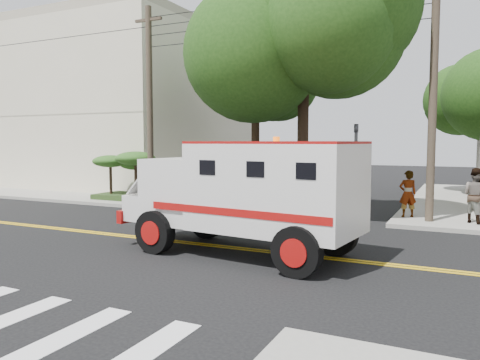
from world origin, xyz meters
The scene contains 13 objects.
ground centered at (0.00, 0.00, 0.00)m, with size 100.00×100.00×0.00m, color black.
sidewalk_nw centered at (-13.50, 13.50, 0.07)m, with size 17.00×17.00×0.15m, color gray.
building_left centered at (-15.50, 15.00, 5.15)m, with size 16.00×14.00×10.00m, color beige.
utility_pole_left centered at (-5.60, 6.00, 4.50)m, with size 0.28×0.28×9.00m, color #382D23.
utility_pole_right centered at (6.30, 6.20, 4.50)m, with size 0.28×0.28×9.00m, color #382D23.
tree_main centered at (1.94, 6.21, 7.20)m, with size 6.08×5.70×9.85m.
tree_left centered at (-2.68, 11.79, 5.73)m, with size 4.48×4.20×7.70m.
traffic_signal centered at (3.80, 5.60, 2.23)m, with size 0.15×0.18×3.60m.
accessibility_sign centered at (-6.20, 6.17, 1.37)m, with size 0.45×0.10×2.02m.
palm_planter centered at (-7.44, 6.62, 1.65)m, with size 3.52×2.63×2.36m.
armored_truck centered at (2.31, -0.55, 1.69)m, with size 6.75×3.26×2.97m.
pedestrian_a centered at (5.50, 6.81, 1.03)m, with size 0.64×0.42×1.75m, color gray.
pedestrian_b centered at (7.76, 6.51, 1.11)m, with size 0.93×0.72×1.91m, color gray.
Camera 1 is at (7.36, -11.50, 2.95)m, focal length 35.00 mm.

